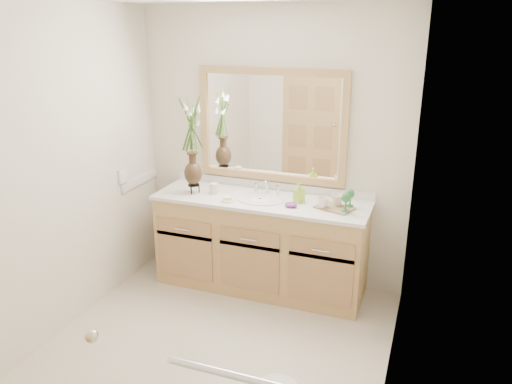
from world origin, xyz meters
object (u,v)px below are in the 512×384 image
at_px(tumbler, 214,188).
at_px(tray, 334,208).
at_px(flower_vase, 192,136).
at_px(soap_bottle, 299,194).

distance_m(tumbler, tray, 1.06).
bearing_deg(tumbler, flower_vase, -165.20).
xyz_separation_m(soap_bottle, tray, (0.31, -0.05, -0.07)).
height_order(flower_vase, tray, flower_vase).
bearing_deg(flower_vase, soap_bottle, 5.76).
bearing_deg(soap_bottle, tumbler, -154.13).
relative_size(tumbler, tray, 0.33).
distance_m(tumbler, soap_bottle, 0.76).
bearing_deg(soap_bottle, tray, 12.50).
xyz_separation_m(flower_vase, tumbler, (0.17, 0.05, -0.46)).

